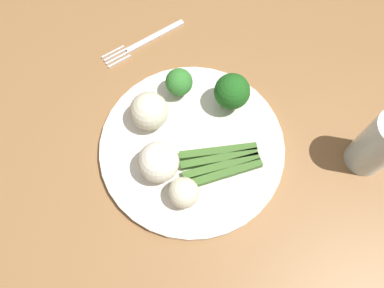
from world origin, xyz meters
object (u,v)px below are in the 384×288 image
Objects in this scene: water_glass at (380,144)px; broccoli_left at (232,92)px; cauliflower_edge at (149,111)px; asparagus_bundle at (221,163)px; dining_table at (148,146)px; cauliflower_near_fork at (183,193)px; plate at (192,147)px; broccoli_front_left at (179,82)px; fork at (143,42)px; cauliflower_mid at (158,162)px.

broccoli_left is at bearing 35.19° from water_glass.
asparagus_bundle is at bearing -156.10° from cauliflower_edge.
dining_table is 30.68× the size of cauliflower_near_fork.
cauliflower_edge is 0.50× the size of water_glass.
broccoli_left is at bearing -109.14° from dining_table.
water_glass reaches higher than asparagus_bundle.
cauliflower_edge reaches higher than plate.
cauliflower_near_fork is (-0.16, 0.09, -0.01)m from broccoli_front_left.
cauliflower_edge reaches higher than fork.
cauliflower_mid is (-0.10, 0.10, -0.00)m from broccoli_front_left.
asparagus_bundle is at bearing -157.20° from plate.
asparagus_bundle reaches higher than dining_table.
dining_table is at bearing -2.12° from cauliflower_near_fork.
cauliflower_near_fork is 0.38× the size of water_glass.
cauliflower_mid reaches higher than dining_table.
cauliflower_mid is 0.37× the size of fork.
dining_table is at bearing -9.05° from cauliflower_mid.
cauliflower_edge is (0.08, -0.03, -0.00)m from cauliflower_mid.
cauliflower_edge is 1.32× the size of cauliflower_near_fork.
asparagus_bundle is 2.11× the size of cauliflower_mid.
cauliflower_edge is at bearing 24.64° from plate.
cauliflower_edge is (-0.01, -0.02, 0.14)m from dining_table.
asparagus_bundle is 0.10m from cauliflower_mid.
broccoli_front_left is at bearing -73.17° from cauliflower_edge.
asparagus_bundle reaches higher than fork.
broccoli_front_left is at bearing -28.75° from cauliflower_near_fork.
fork is at bearing -29.58° from dining_table.
dining_table is at bearing 99.64° from broccoli_front_left.
dining_table is at bearing -43.28° from asparagus_bundle.
broccoli_left is 0.21m from fork.
broccoli_front_left is 0.88× the size of cauliflower_mid.
broccoli_left reaches higher than plate.
cauliflower_near_fork is (-0.10, 0.15, -0.02)m from broccoli_left.
asparagus_bundle is (-0.13, -0.07, 0.12)m from dining_table.
fork is (0.29, -0.09, -0.04)m from cauliflower_near_fork.
cauliflower_mid is 0.51× the size of water_glass.
cauliflower_mid is at bearing 136.64° from broccoli_front_left.
broccoli_front_left is at bearing -80.36° from dining_table.
broccoli_left is at bearing -113.19° from asparagus_bundle.
asparagus_bundle is 2.41× the size of broccoli_front_left.
cauliflower_near_fork is at bearing 140.18° from plate.
broccoli_front_left is at bearing -43.36° from cauliflower_mid.
broccoli_left reaches higher than asparagus_bundle.
cauliflower_edge is (0.04, 0.13, -0.01)m from broccoli_left.
cauliflower_mid is at bearing 8.46° from cauliflower_near_fork.
water_glass is at bearing -117.51° from cauliflower_mid.
water_glass is at bearing -108.32° from cauliflower_near_fork.
cauliflower_near_fork is at bearing -171.54° from cauliflower_mid.
broccoli_left is 1.50× the size of cauliflower_near_fork.
cauliflower_mid reaches higher than cauliflower_near_fork.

